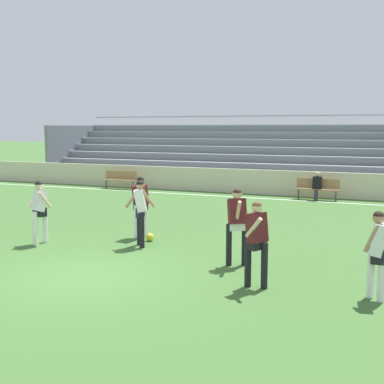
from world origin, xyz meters
TOP-DOWN VIEW (x-y plane):
  - ground_plane at (0.00, 0.00)m, footprint 160.00×160.00m
  - field_line_sideline at (0.00, 12.63)m, footprint 44.00×0.12m
  - sideline_wall at (0.00, 14.01)m, footprint 48.00×0.16m
  - bleacher_stand at (-2.93, 17.63)m, footprint 20.76×5.30m
  - bench_centre_sideline at (-7.17, 13.20)m, footprint 1.80×0.40m
  - bench_far_right at (2.53, 13.20)m, footprint 1.80×0.40m
  - spectator_seated at (2.53, 13.08)m, footprint 0.36×0.42m
  - player_white_overlapping at (-0.22, 2.74)m, footprint 0.72×0.48m
  - player_dark_dropping_back at (-0.75, 3.72)m, footprint 0.44×0.44m
  - player_dark_on_ball at (3.47, 0.62)m, footprint 0.45×0.68m
  - player_white_deep_cover at (5.62, 0.80)m, footprint 0.46×0.45m
  - player_dark_wide_right at (2.63, 1.99)m, footprint 0.51×0.69m
  - player_white_trailing_run at (-2.80, 1.96)m, footprint 0.62×0.49m
  - soccer_ball at (-0.29, 3.37)m, footprint 0.22×0.22m

SIDE VIEW (x-z plane):
  - ground_plane at x=0.00m, z-range 0.00..0.00m
  - field_line_sideline at x=0.00m, z-range 0.00..0.01m
  - soccer_ball at x=-0.29m, z-range 0.00..0.22m
  - bench_centre_sideline at x=-7.17m, z-range 0.10..1.00m
  - bench_far_right at x=2.53m, z-range 0.10..1.00m
  - sideline_wall at x=0.00m, z-range 0.00..1.13m
  - spectator_seated at x=2.53m, z-range 0.10..1.31m
  - player_white_deep_cover at x=5.62m, z-range 0.15..1.75m
  - player_white_trailing_run at x=-2.80m, z-range 0.16..1.83m
  - player_dark_on_ball at x=3.47m, z-range 0.16..1.84m
  - player_dark_dropping_back at x=-0.75m, z-range 0.17..1.87m
  - player_white_overlapping at x=-0.22m, z-range 0.17..1.87m
  - player_dark_wide_right at x=2.63m, z-range 0.17..1.90m
  - bleacher_stand at x=-2.93m, z-range -0.21..3.54m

